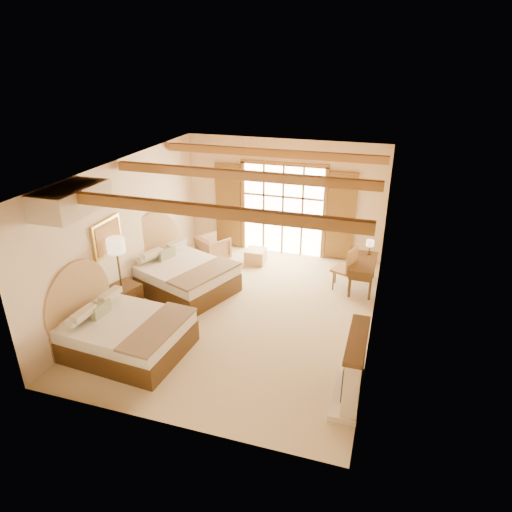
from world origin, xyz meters
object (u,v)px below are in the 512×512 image
at_px(nightstand, 126,299).
at_px(bed_far, 176,272).
at_px(bed_near, 118,329).
at_px(armchair, 213,248).
at_px(desk, 363,273).

bearing_deg(nightstand, bed_far, 84.98).
relative_size(bed_near, armchair, 3.09).
bearing_deg(armchair, bed_near, 120.08).
distance_m(bed_near, nightstand, 1.38).
bearing_deg(bed_far, bed_near, -68.08).
height_order(bed_far, armchair, bed_far).
xyz_separation_m(bed_near, desk, (4.21, 3.99, -0.07)).
relative_size(bed_far, armchair, 3.75).
height_order(nightstand, armchair, armchair).
bearing_deg(armchair, desk, -153.54).
bearing_deg(bed_near, nightstand, 120.80).
bearing_deg(bed_near, armchair, 92.38).
height_order(bed_near, armchair, bed_near).
xyz_separation_m(bed_far, desk, (4.25, 1.44, -0.08)).
height_order(bed_near, bed_far, bed_far).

